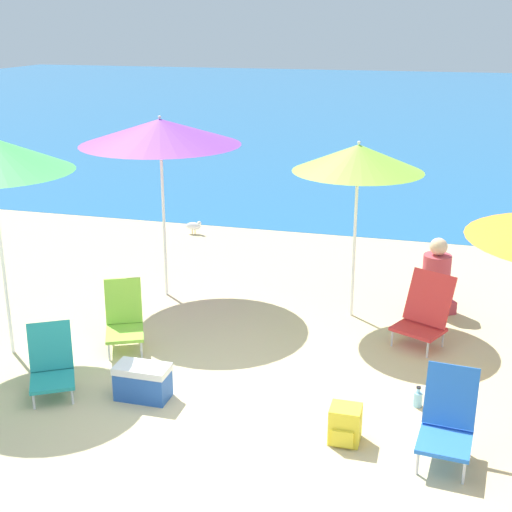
# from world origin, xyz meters

# --- Properties ---
(ground_plane) EXTENTS (60.00, 60.00, 0.00)m
(ground_plane) POSITION_xyz_m (0.00, 0.00, 0.00)
(ground_plane) COLOR #D1BA89
(sea_water) EXTENTS (60.00, 40.00, 0.01)m
(sea_water) POSITION_xyz_m (0.00, 25.97, 0.00)
(sea_water) COLOR #23669E
(sea_water) RESTS_ON ground
(beach_umbrella_purple) EXTENTS (2.00, 2.00, 2.34)m
(beach_umbrella_purple) POSITION_xyz_m (-1.65, 2.71, 2.14)
(beach_umbrella_purple) COLOR white
(beach_umbrella_purple) RESTS_ON ground
(beach_umbrella_lime) EXTENTS (1.52, 1.52, 2.14)m
(beach_umbrella_lime) POSITION_xyz_m (0.80, 2.67, 1.94)
(beach_umbrella_lime) COLOR white
(beach_umbrella_lime) RESTS_ON ground
(beach_chair_lime) EXTENTS (0.60, 0.68, 0.74)m
(beach_chair_lime) POSITION_xyz_m (-1.50, 1.14, 0.34)
(beach_chair_lime) COLOR silver
(beach_chair_lime) RESTS_ON ground
(beach_chair_red) EXTENTS (0.69, 0.70, 0.80)m
(beach_chair_red) POSITION_xyz_m (1.68, 2.08, 0.38)
(beach_chair_red) COLOR silver
(beach_chair_red) RESTS_ON ground
(beach_chair_blue) EXTENTS (0.47, 0.64, 0.74)m
(beach_chair_blue) POSITION_xyz_m (1.97, -0.09, 0.35)
(beach_chair_blue) COLOR silver
(beach_chair_blue) RESTS_ON ground
(beach_chair_teal) EXTENTS (0.62, 0.65, 0.67)m
(beach_chair_teal) POSITION_xyz_m (-1.74, 0.02, 0.30)
(beach_chair_teal) COLOR silver
(beach_chair_teal) RESTS_ON ground
(person_seated_near) EXTENTS (0.56, 0.58, 0.94)m
(person_seated_near) POSITION_xyz_m (1.76, 3.10, 0.38)
(person_seated_near) COLOR #BF3F4C
(person_seated_near) RESTS_ON ground
(backpack_yellow) EXTENTS (0.26, 0.27, 0.33)m
(backpack_yellow) POSITION_xyz_m (1.13, -0.09, 0.16)
(backpack_yellow) COLOR yellow
(backpack_yellow) RESTS_ON ground
(water_bottle) EXTENTS (0.09, 0.09, 0.21)m
(water_bottle) POSITION_xyz_m (1.70, 0.67, 0.08)
(water_bottle) COLOR #8CCCEA
(water_bottle) RESTS_ON ground
(cooler_box) EXTENTS (0.52, 0.28, 0.34)m
(cooler_box) POSITION_xyz_m (-0.84, 0.13, 0.17)
(cooler_box) COLOR #2859B2
(cooler_box) RESTS_ON ground
(seagull) EXTENTS (0.27, 0.11, 0.23)m
(seagull) POSITION_xyz_m (-2.26, 5.42, 0.14)
(seagull) COLOR gold
(seagull) RESTS_ON ground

